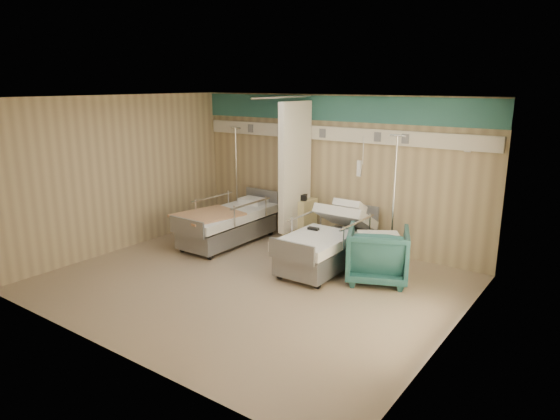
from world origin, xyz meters
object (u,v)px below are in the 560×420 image
object	(u,v)px
iv_stand_right	(391,240)
bed_right	(327,249)
bed_left	(228,227)
bedside_cabinet	(300,220)
visitor_armchair	(378,254)
iv_stand_left	(237,207)

from	to	relation	value
iv_stand_right	bed_right	bearing A→B (deg)	-139.41
bed_left	iv_stand_right	world-z (taller)	iv_stand_right
bed_right	iv_stand_right	xyz separation A→B (m)	(0.82, 0.71, 0.14)
bed_right	bedside_cabinet	world-z (taller)	bedside_cabinet
iv_stand_right	visitor_armchair	bearing A→B (deg)	-82.36
bed_right	bed_left	world-z (taller)	same
bed_right	visitor_armchair	distance (m)	0.93
bed_right	iv_stand_left	bearing A→B (deg)	161.32
iv_stand_right	bed_left	bearing A→B (deg)	-166.87
bedside_cabinet	visitor_armchair	world-z (taller)	visitor_armchair
bed_right	bed_left	size ratio (longest dim) A/B	1.00
iv_stand_left	bed_right	bearing A→B (deg)	-18.68
bedside_cabinet	visitor_armchair	xyz separation A→B (m)	(2.08, -0.95, 0.00)
bed_right	visitor_armchair	xyz separation A→B (m)	(0.93, -0.05, 0.11)
bed_right	iv_stand_right	world-z (taller)	iv_stand_right
bed_right	iv_stand_right	distance (m)	1.09
bed_right	bed_left	xyz separation A→B (m)	(-2.20, 0.00, 0.00)
visitor_armchair	iv_stand_right	bearing A→B (deg)	-105.92
bed_left	visitor_armchair	xyz separation A→B (m)	(3.13, -0.05, 0.11)
visitor_armchair	iv_stand_right	world-z (taller)	iv_stand_right
bedside_cabinet	iv_stand_left	bearing A→B (deg)	178.74
visitor_armchair	iv_stand_left	distance (m)	3.82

